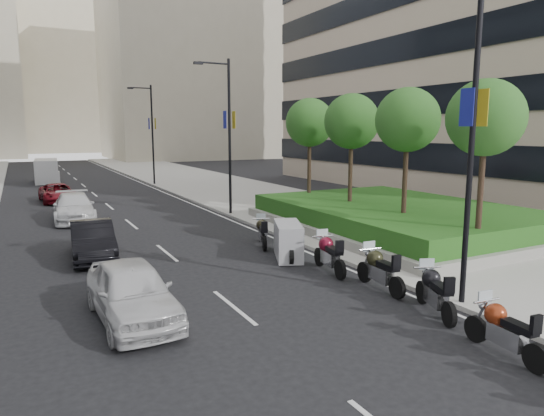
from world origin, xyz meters
TOP-DOWN VIEW (x-y plane):
  - ground at (0.00, 0.00)m, footprint 160.00×160.00m
  - sidewalk_right at (9.00, 30.00)m, footprint 10.00×100.00m
  - lane_edge at (3.70, 30.00)m, footprint 0.12×100.00m
  - lane_centre at (-1.50, 30.00)m, footprint 0.12×100.00m
  - building_cream_right at (22.00, 80.00)m, footprint 28.00×24.00m
  - building_cream_centre at (2.00, 120.00)m, footprint 30.00×24.00m
  - planter at (10.00, 10.00)m, footprint 10.00×14.00m
  - hedge at (10.00, 10.00)m, footprint 9.40×13.40m
  - tree_0 at (8.50, 4.00)m, footprint 2.80×2.80m
  - tree_1 at (8.50, 8.00)m, footprint 2.80×2.80m
  - tree_2 at (8.50, 12.00)m, footprint 2.80×2.80m
  - tree_3 at (8.50, 16.00)m, footprint 2.80×2.80m
  - lamp_post_0 at (4.14, 1.00)m, footprint 2.34×0.45m
  - lamp_post_1 at (4.14, 18.00)m, footprint 2.34×0.45m
  - lamp_post_2 at (4.14, 36.00)m, footprint 2.34×0.45m
  - motorcycle_1 at (2.64, -1.58)m, footprint 0.76×2.29m
  - motorcycle_2 at (3.18, 0.97)m, footprint 1.12×2.27m
  - motorcycle_3 at (3.20, 3.29)m, footprint 0.82×2.45m
  - motorcycle_4 at (2.88, 5.63)m, footprint 0.82×2.45m
  - motorcycle_5 at (2.51, 7.93)m, footprint 1.78×2.51m
  - motorcycle_6 at (2.54, 10.25)m, footprint 1.02×2.20m
  - car_a at (-4.25, 4.37)m, footprint 1.99×4.68m
  - car_b at (-4.30, 11.47)m, footprint 1.86×4.55m
  - car_c at (-4.08, 20.52)m, footprint 2.43×5.32m
  - car_d at (-4.36, 28.74)m, footprint 2.39×4.76m
  - delivery_van at (-4.27, 43.35)m, footprint 2.33×5.42m

SIDE VIEW (x-z plane):
  - ground at x=0.00m, z-range 0.00..0.00m
  - lane_edge at x=3.70m, z-range 0.00..0.01m
  - lane_centre at x=-1.50m, z-range 0.00..0.01m
  - sidewalk_right at x=9.00m, z-range 0.00..0.15m
  - planter at x=10.00m, z-range 0.15..0.55m
  - motorcycle_1 at x=2.64m, z-range 0.04..1.18m
  - motorcycle_6 at x=2.54m, z-range 0.04..1.18m
  - motorcycle_2 at x=3.18m, z-range 0.04..1.24m
  - car_d at x=-4.36m, z-range 0.00..1.29m
  - motorcycle_3 at x=3.20m, z-range 0.04..1.26m
  - motorcycle_4 at x=2.88m, z-range 0.04..1.27m
  - motorcycle_5 at x=2.51m, z-range 0.00..1.41m
  - car_b at x=-4.30m, z-range 0.00..1.47m
  - car_c at x=-4.08m, z-range 0.00..1.51m
  - car_a at x=-4.25m, z-range 0.00..1.58m
  - hedge at x=10.00m, z-range 0.55..1.35m
  - delivery_van at x=-4.27m, z-range -0.07..2.15m
  - lamp_post_0 at x=4.14m, z-range 0.57..9.57m
  - lamp_post_1 at x=4.14m, z-range 0.57..9.57m
  - lamp_post_2 at x=4.14m, z-range 0.57..9.57m
  - tree_0 at x=8.50m, z-range 2.27..8.57m
  - tree_1 at x=8.50m, z-range 2.27..8.57m
  - tree_2 at x=8.50m, z-range 2.27..8.57m
  - tree_3 at x=8.50m, z-range 2.27..8.57m
  - building_cream_right at x=22.00m, z-range 0.00..36.00m
  - building_cream_centre at x=2.00m, z-range 0.00..38.00m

